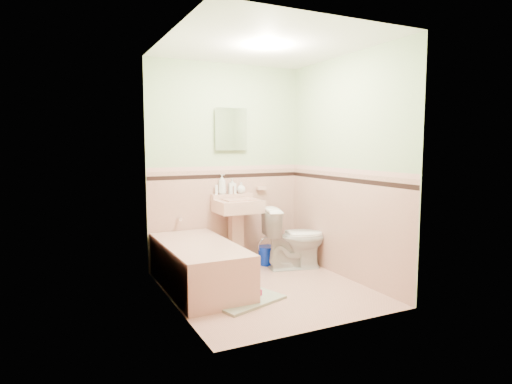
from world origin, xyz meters
name	(u,v)px	position (x,y,z in m)	size (l,w,h in m)	color
floor	(266,288)	(0.00, 0.00, 0.00)	(2.20, 2.20, 0.00)	tan
ceiling	(267,44)	(0.00, 0.00, 2.50)	(2.20, 2.20, 0.00)	white
wall_back	(226,166)	(0.00, 1.10, 1.25)	(2.50, 2.50, 0.00)	beige
wall_front	(330,177)	(0.00, -1.10, 1.25)	(2.50, 2.50, 0.00)	beige
wall_left	(171,173)	(-1.00, 0.00, 1.25)	(2.50, 2.50, 0.00)	beige
wall_right	(346,168)	(1.00, 0.00, 1.25)	(2.50, 2.50, 0.00)	beige
wainscot_back	(227,217)	(0.00, 1.09, 0.60)	(2.00, 2.00, 0.00)	#CF9F8B
wainscot_front	(328,257)	(0.00, -1.09, 0.60)	(2.00, 2.00, 0.00)	#CF9F8B
wainscot_left	(173,242)	(-0.99, 0.00, 0.60)	(2.20, 2.20, 0.00)	#CF9F8B
wainscot_right	(343,225)	(0.99, 0.00, 0.60)	(2.20, 2.20, 0.00)	#CF9F8B
accent_back	(227,176)	(0.00, 1.08, 1.12)	(2.00, 2.00, 0.00)	black
accent_front	(328,193)	(0.00, -1.08, 1.12)	(2.00, 2.00, 0.00)	black
accent_left	(173,187)	(-0.98, 0.00, 1.12)	(2.20, 2.20, 0.00)	black
accent_right	(344,179)	(0.98, 0.00, 1.12)	(2.20, 2.20, 0.00)	black
cap_back	(227,168)	(0.00, 1.08, 1.22)	(2.00, 2.00, 0.00)	#CD9B8E
cap_front	(329,181)	(0.00, -1.08, 1.22)	(2.00, 2.00, 0.00)	#CD9B8E
cap_left	(173,176)	(-0.98, 0.00, 1.22)	(2.20, 2.20, 0.00)	#CD9B8E
cap_right	(344,171)	(0.98, 0.00, 1.22)	(2.20, 2.20, 0.00)	#CD9B8E
bathtub	(199,267)	(-0.63, 0.33, 0.23)	(0.70, 1.50, 0.45)	tan
tub_faucet	(179,219)	(-0.63, 1.05, 0.63)	(0.04, 0.04, 0.12)	silver
sink	(238,234)	(0.05, 0.86, 0.42)	(0.54, 0.48, 0.84)	tan
sink_faucet	(233,190)	(0.05, 1.00, 0.95)	(0.02, 0.02, 0.10)	silver
medicine_cabinet	(231,129)	(0.05, 1.07, 1.70)	(0.36, 0.04, 0.45)	white
soap_dish	(261,188)	(0.47, 1.06, 0.95)	(0.12, 0.07, 0.04)	tan
soap_bottle_left	(222,184)	(-0.08, 1.04, 1.02)	(0.10, 0.10, 0.25)	#B2B2B2
soap_bottle_mid	(232,186)	(0.05, 1.04, 1.00)	(0.09, 0.09, 0.19)	#B2B2B2
soap_bottle_right	(241,188)	(0.18, 1.04, 0.97)	(0.11, 0.11, 0.14)	#B2B2B2
tube	(216,190)	(-0.16, 1.04, 0.96)	(0.04, 0.04, 0.12)	white
toilet	(294,238)	(0.66, 0.54, 0.38)	(0.42, 0.74, 0.76)	white
bucket	(267,255)	(0.43, 0.81, 0.12)	(0.24, 0.24, 0.24)	#0421AB
bath_mat	(245,300)	(-0.36, -0.25, 0.01)	(0.70, 0.46, 0.03)	gray
shoe	(254,293)	(-0.25, -0.23, 0.06)	(0.14, 0.07, 0.06)	#BF1E59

